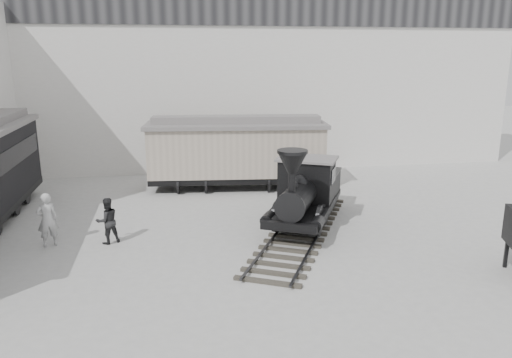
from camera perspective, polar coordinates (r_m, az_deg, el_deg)
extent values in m
plane|color=#9E9E9B|center=(15.57, 2.86, -10.62)|extent=(90.00, 90.00, 0.00)
cube|color=silver|center=(29.00, -3.56, 12.04)|extent=(34.00, 2.40, 11.00)
cube|color=black|center=(18.83, 5.04, -5.92)|extent=(6.10, 9.36, 0.16)
cube|color=#2D2D30|center=(18.97, 2.85, -5.57)|extent=(4.34, 8.47, 0.06)
cube|color=#2D2D30|center=(18.69, 7.27, -5.98)|extent=(4.34, 8.47, 0.06)
cylinder|color=black|center=(18.32, 2.29, -4.31)|extent=(0.62, 1.06, 1.13)
cylinder|color=black|center=(18.00, 7.24, -4.75)|extent=(0.62, 1.06, 1.13)
cylinder|color=black|center=(19.56, 3.29, -3.13)|extent=(0.62, 1.06, 1.13)
cylinder|color=black|center=(19.26, 7.94, -3.52)|extent=(0.62, 1.06, 1.13)
cube|color=black|center=(18.73, 5.19, -3.55)|extent=(3.50, 4.23, 0.29)
cylinder|color=black|center=(17.86, 4.75, -2.21)|extent=(1.98, 2.57, 1.03)
cylinder|color=black|center=(16.78, 4.12, -0.43)|extent=(0.36, 0.36, 0.62)
cone|color=black|center=(16.63, 4.16, 1.80)|extent=(1.32, 1.32, 0.72)
sphere|color=black|center=(18.12, 5.07, -0.37)|extent=(0.53, 0.53, 0.53)
cube|color=black|center=(19.35, 5.83, -0.10)|extent=(2.41, 2.14, 1.59)
cube|color=slate|center=(19.16, 5.89, 2.33)|extent=(2.69, 2.42, 0.08)
cube|color=black|center=(21.25, 6.78, -0.43)|extent=(2.58, 2.67, 0.92)
cylinder|color=black|center=(25.05, -7.19, -0.21)|extent=(1.96, 0.94, 0.76)
cylinder|color=black|center=(25.17, 2.75, -0.05)|extent=(1.96, 0.94, 0.76)
cube|color=black|center=(24.97, -2.21, 0.29)|extent=(8.71, 3.20, 0.28)
cube|color=#A69989|center=(24.69, -2.24, 3.28)|extent=(8.72, 3.29, 2.37)
cube|color=slate|center=(24.48, -2.27, 6.22)|extent=(9.03, 3.60, 0.19)
cube|color=slate|center=(24.45, -2.27, 6.83)|extent=(8.21, 1.94, 0.34)
imported|color=#B5B5B5|center=(18.70, -22.75, -4.32)|extent=(0.81, 0.67, 1.91)
imported|color=black|center=(18.31, -16.63, -4.59)|extent=(1.00, 0.92, 1.66)
cube|color=black|center=(17.57, 26.68, -7.58)|extent=(0.13, 0.13, 0.94)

